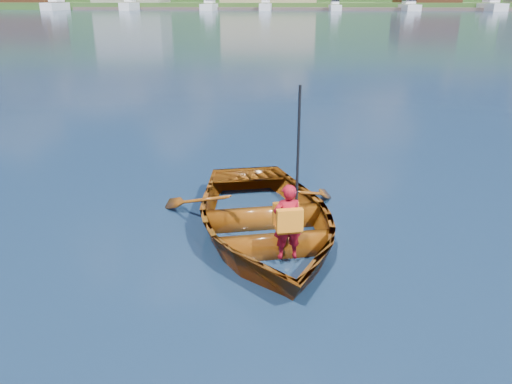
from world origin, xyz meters
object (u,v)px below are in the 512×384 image
object	(u,v)px
child_paddler	(288,220)
marina_yachts	(310,5)
dock	(312,9)
rowboat	(264,218)

from	to	relation	value
child_paddler	marina_yachts	xyz separation A→B (m)	(5.81, 145.03, 0.78)
dock	marina_yachts	distance (m)	4.86
rowboat	dock	xyz separation A→B (m)	(6.93, 148.88, 0.11)
rowboat	child_paddler	xyz separation A→B (m)	(0.35, -0.84, 0.36)
child_paddler	marina_yachts	bearing A→B (deg)	87.71
dock	rowboat	bearing A→B (deg)	-92.66
rowboat	marina_yachts	xyz separation A→B (m)	(6.16, 144.19, 1.14)
marina_yachts	rowboat	bearing A→B (deg)	-92.45
rowboat	marina_yachts	distance (m)	144.33
child_paddler	dock	bearing A→B (deg)	87.49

